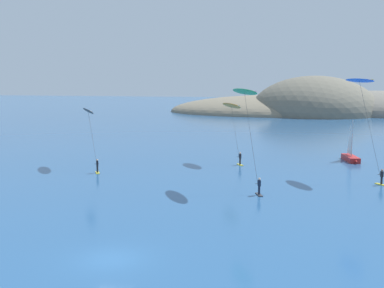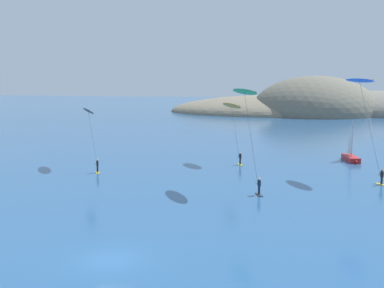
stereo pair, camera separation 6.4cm
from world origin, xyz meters
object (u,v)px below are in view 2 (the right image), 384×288
Objects in this scene: sailboat_near at (351,157)px; kitesurfer_orange at (232,110)px; kitesurfer_black at (89,116)px; kitesurfer_blue at (361,88)px; kitesurfer_green at (246,99)px.

kitesurfer_orange is (-15.89, -4.74, 6.48)m from sailboat_near.
kitesurfer_black is 0.67× the size of kitesurfer_blue.
kitesurfer_blue is (33.01, 1.29, 3.65)m from kitesurfer_black.
kitesurfer_blue reaches higher than kitesurfer_orange.
sailboat_near is 17.81m from kitesurfer_orange.
kitesurfer_green is 14.77m from kitesurfer_blue.
kitesurfer_orange is 1.07× the size of kitesurfer_black.
kitesurfer_green is 15.87m from kitesurfer_orange.
sailboat_near is at bearing 59.06° from kitesurfer_green.
kitesurfer_orange is at bearing 24.37° from kitesurfer_black.
kitesurfer_blue is (15.78, -6.52, 3.11)m from kitesurfer_orange.
kitesurfer_black is at bearing -155.63° from kitesurfer_orange.
kitesurfer_blue reaches higher than sailboat_near.
kitesurfer_black is at bearing 160.61° from kitesurfer_green.
kitesurfer_blue is (-0.11, -11.26, 9.59)m from sailboat_near.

